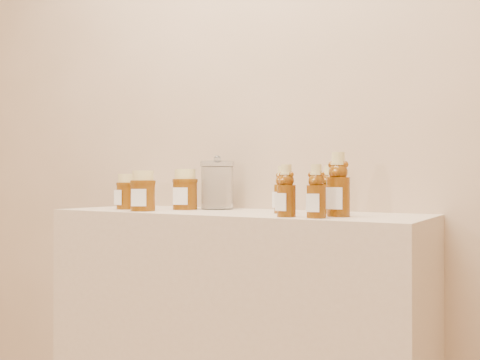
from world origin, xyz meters
The scene contains 11 objects.
wall_back centered at (0.00, 1.75, 1.35)m, with size 3.50×0.02×2.70m, color tan.
display_table centered at (0.00, 1.55, 0.45)m, with size 1.20×0.40×0.90m, color tan.
bear_bottle_back_left centered at (0.18, 1.56, 0.98)m, with size 0.05×0.05×0.16m, color #582B06, non-canonical shape.
bear_bottle_back_mid centered at (0.30, 1.62, 0.98)m, with size 0.06×0.06×0.16m, color #582B06, non-canonical shape.
bear_bottle_back_right centered at (0.37, 1.50, 1.00)m, with size 0.07×0.07×0.20m, color #582B06, non-canonical shape.
bear_bottle_front_left centered at (0.26, 1.42, 0.98)m, with size 0.05×0.05×0.16m, color #582B06, non-canonical shape.
bear_bottle_front_right centered at (0.34, 1.42, 0.98)m, with size 0.05×0.05×0.16m, color #582B06, non-canonical shape.
honey_jar_left centered at (-0.39, 1.49, 0.96)m, with size 0.08×0.08×0.12m, color #582B06, non-canonical shape.
honey_jar_back centered at (-0.21, 1.58, 0.97)m, with size 0.09×0.09×0.14m, color #582B06, non-canonical shape.
honey_jar_front centered at (-0.27, 1.43, 0.97)m, with size 0.08×0.08×0.13m, color #582B06, non-canonical shape.
glass_canister centered at (-0.12, 1.65, 0.99)m, with size 0.12×0.12×0.18m, color white, non-canonical shape.
Camera 1 is at (0.86, 0.19, 0.99)m, focal length 38.00 mm.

